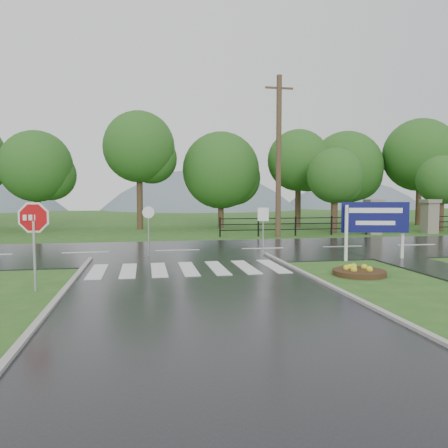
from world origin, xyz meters
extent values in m
plane|color=#2C5A1E|center=(0.00, 0.00, 0.00)|extent=(120.00, 120.00, 0.00)
cube|color=black|center=(0.00, 10.00, 0.00)|extent=(90.00, 8.00, 0.04)
cube|color=#252528|center=(8.50, 4.00, 0.00)|extent=(2.20, 11.00, 0.04)
cube|color=silver|center=(-3.00, 5.00, 0.06)|extent=(0.50, 2.80, 0.02)
cube|color=silver|center=(-2.00, 5.00, 0.06)|extent=(0.50, 2.80, 0.02)
cube|color=silver|center=(-1.00, 5.00, 0.06)|extent=(0.50, 2.80, 0.02)
cube|color=silver|center=(0.00, 5.00, 0.06)|extent=(0.50, 2.80, 0.02)
cube|color=silver|center=(1.00, 5.00, 0.06)|extent=(0.50, 2.80, 0.02)
cube|color=silver|center=(2.00, 5.00, 0.06)|extent=(0.50, 2.80, 0.02)
cube|color=silver|center=(3.00, 5.00, 0.06)|extent=(0.50, 2.80, 0.02)
cube|color=gray|center=(13.00, 16.00, 1.00)|extent=(0.80, 0.80, 2.00)
cube|color=#6B6659|center=(13.00, 16.00, 2.12)|extent=(1.00, 1.00, 0.24)
cube|color=gray|center=(17.00, 16.00, 1.00)|extent=(0.80, 0.80, 2.00)
cube|color=#6B6659|center=(17.00, 16.00, 2.12)|extent=(1.00, 1.00, 0.24)
cube|color=black|center=(7.75, 16.00, 0.40)|extent=(9.50, 0.05, 0.05)
cube|color=black|center=(7.75, 16.00, 0.75)|extent=(9.50, 0.05, 0.05)
cube|color=black|center=(7.75, 16.00, 1.10)|extent=(9.50, 0.05, 0.05)
cube|color=black|center=(3.00, 16.00, 0.60)|extent=(0.08, 0.08, 1.20)
cube|color=black|center=(12.50, 16.00, 0.60)|extent=(0.08, 0.08, 1.20)
cube|color=black|center=(17.50, 16.00, 0.60)|extent=(0.08, 0.08, 1.20)
sphere|color=slate|center=(8.00, 65.00, -17.28)|extent=(48.00, 48.00, 48.00)
sphere|color=slate|center=(36.00, 65.00, -12.96)|extent=(36.00, 36.00, 36.00)
cube|color=#939399|center=(-4.35, 2.55, 0.94)|extent=(0.06, 0.06, 1.89)
cylinder|color=white|center=(-4.35, 2.56, 1.98)|extent=(1.13, 0.16, 1.13)
cylinder|color=#BA0C11|center=(-4.35, 2.55, 1.98)|extent=(0.98, 0.15, 0.99)
cube|color=silver|center=(6.22, 5.98, 1.09)|extent=(0.13, 0.13, 2.18)
cube|color=silver|center=(8.62, 5.98, 1.09)|extent=(0.13, 0.13, 2.18)
cube|color=#0D0E53|center=(7.42, 5.98, 1.69)|extent=(2.57, 0.63, 1.20)
cube|color=white|center=(7.42, 5.94, 1.96)|extent=(2.02, 0.46, 0.20)
cube|color=white|center=(7.42, 5.94, 1.47)|extent=(1.49, 0.34, 0.16)
cylinder|color=#332111|center=(5.31, 3.14, 0.08)|extent=(1.67, 1.67, 0.17)
cube|color=#939399|center=(3.37, 7.70, 0.96)|extent=(0.04, 0.04, 1.91)
cube|color=white|center=(3.37, 7.68, 1.76)|extent=(0.44, 0.15, 0.55)
cylinder|color=#939399|center=(-1.30, 8.35, 0.98)|extent=(0.06, 0.06, 1.95)
cylinder|color=white|center=(-1.30, 8.33, 1.85)|extent=(0.48, 0.12, 0.49)
cylinder|color=#473523|center=(6.46, 15.50, 4.79)|extent=(0.32, 0.32, 9.58)
cube|color=brown|center=(6.46, 15.50, 8.83)|extent=(1.70, 0.12, 0.11)
cylinder|color=#3D2B1C|center=(10.98, 17.50, 1.58)|extent=(0.49, 0.49, 3.17)
sphere|color=#22561A|center=(10.98, 17.50, 3.80)|extent=(3.65, 3.65, 3.65)
cylinder|color=#3D2B1C|center=(18.89, 17.50, 1.49)|extent=(0.41, 0.41, 2.97)
sphere|color=#22561A|center=(18.89, 17.50, 3.57)|extent=(3.37, 3.37, 3.37)
camera|label=1|loc=(-1.45, -9.71, 2.62)|focal=35.00mm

